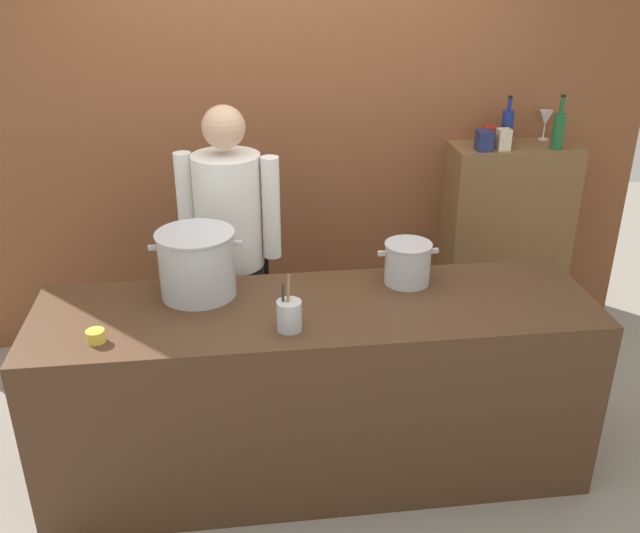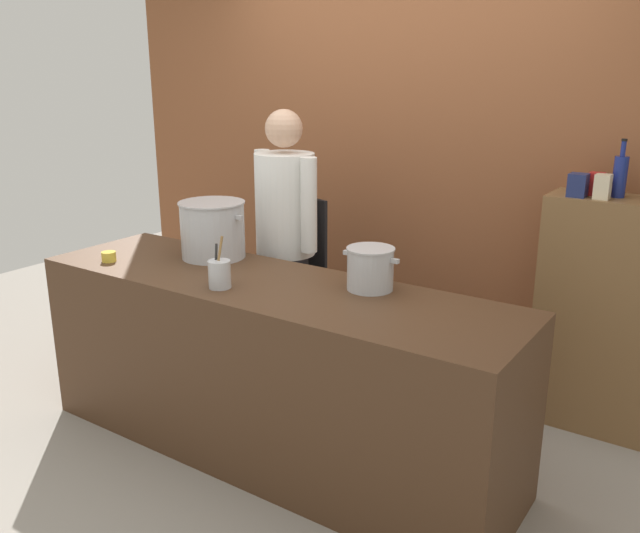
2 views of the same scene
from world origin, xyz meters
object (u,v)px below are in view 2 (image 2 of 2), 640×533
object	(u,v)px
stockpot_small	(370,269)
utensil_crock	(219,274)
wine_bottle_cobalt	(620,175)
spice_tin_red	(596,184)
chef	(286,232)
spice_tin_navy	(578,185)
stockpot_large	(213,230)
butter_jar	(109,257)
spice_tin_cream	(603,187)

from	to	relation	value
stockpot_small	utensil_crock	size ratio (longest dim) A/B	1.17
wine_bottle_cobalt	spice_tin_red	bearing A→B (deg)	-174.23
chef	utensil_crock	world-z (taller)	chef
chef	spice_tin_navy	distance (m)	1.58
spice_tin_red	stockpot_large	bearing A→B (deg)	-149.12
spice_tin_navy	butter_jar	bearing A→B (deg)	-147.45
chef	stockpot_small	size ratio (longest dim) A/B	5.83
butter_jar	wine_bottle_cobalt	size ratio (longest dim) A/B	0.26
stockpot_large	chef	bearing A→B (deg)	71.60
spice_tin_cream	spice_tin_red	xyz separation A→B (m)	(-0.05, 0.09, -0.00)
stockpot_small	wine_bottle_cobalt	size ratio (longest dim) A/B	0.99
wine_bottle_cobalt	spice_tin_cream	distance (m)	0.12
stockpot_small	spice_tin_red	size ratio (longest dim) A/B	2.47
spice_tin_cream	spice_tin_navy	xyz separation A→B (m)	(-0.12, -0.00, -0.00)
chef	stockpot_small	world-z (taller)	chef
butter_jar	spice_tin_cream	distance (m)	2.53
wine_bottle_cobalt	spice_tin_navy	bearing A→B (deg)	-148.72
stockpot_small	stockpot_large	bearing A→B (deg)	-179.98
wine_bottle_cobalt	chef	bearing A→B (deg)	-160.80
stockpot_large	wine_bottle_cobalt	distance (m)	2.09
spice_tin_cream	spice_tin_navy	bearing A→B (deg)	-178.68
utensil_crock	butter_jar	size ratio (longest dim) A/B	3.25
spice_tin_cream	spice_tin_navy	world-z (taller)	spice_tin_cream
wine_bottle_cobalt	spice_tin_cream	bearing A→B (deg)	-118.34
butter_jar	spice_tin_navy	world-z (taller)	spice_tin_navy
wine_bottle_cobalt	utensil_crock	bearing A→B (deg)	-135.44
chef	wine_bottle_cobalt	world-z (taller)	chef
butter_jar	spice_tin_red	size ratio (longest dim) A/B	0.65
stockpot_small	spice_tin_cream	size ratio (longest dim) A/B	2.33
chef	butter_jar	world-z (taller)	chef
utensil_crock	spice_tin_red	xyz separation A→B (m)	(1.31, 1.38, 0.35)
stockpot_large	butter_jar	xyz separation A→B (m)	(-0.40, -0.37, -0.12)
chef	spice_tin_navy	xyz separation A→B (m)	(1.47, 0.47, 0.35)
stockpot_small	spice_tin_navy	xyz separation A→B (m)	(0.66, 0.92, 0.32)
butter_jar	wine_bottle_cobalt	bearing A→B (deg)	32.46
chef	spice_tin_red	xyz separation A→B (m)	(1.54, 0.56, 0.35)
utensil_crock	chef	bearing A→B (deg)	105.78
stockpot_small	utensil_crock	world-z (taller)	utensil_crock
stockpot_large	spice_tin_red	world-z (taller)	spice_tin_red
spice_tin_navy	spice_tin_red	bearing A→B (deg)	54.68
chef	spice_tin_cream	bearing A→B (deg)	-146.67
butter_jar	utensil_crock	bearing A→B (deg)	0.17
spice_tin_cream	butter_jar	bearing A→B (deg)	-148.82
utensil_crock	stockpot_small	bearing A→B (deg)	32.33
stockpot_large	utensil_crock	world-z (taller)	stockpot_large
stockpot_small	butter_jar	size ratio (longest dim) A/B	3.81
stockpot_large	spice_tin_navy	bearing A→B (deg)	29.47
wine_bottle_cobalt	spice_tin_cream	xyz separation A→B (m)	(-0.05, -0.10, -0.05)
chef	stockpot_small	distance (m)	0.93
chef	stockpot_large	size ratio (longest dim) A/B	4.04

